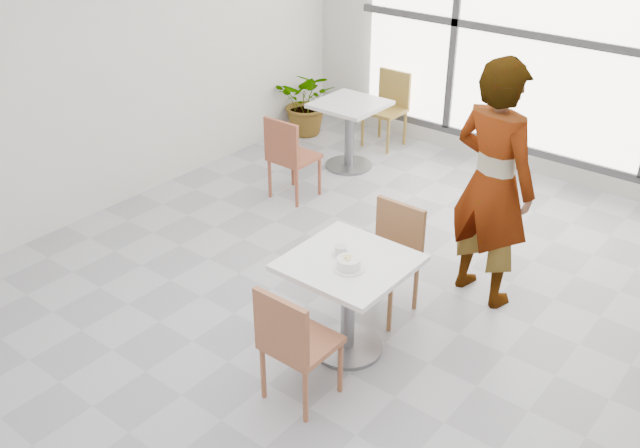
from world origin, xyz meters
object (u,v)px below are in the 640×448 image
Objects in this scene: chair_near at (293,340)px; oatmeal_bowl at (349,263)px; bg_chair_left_near at (289,153)px; chair_far at (391,252)px; bg_chair_left_far at (389,103)px; coffee_cup at (341,251)px; bg_table_left at (350,126)px; main_table at (348,288)px; plant_left at (308,102)px; person at (493,184)px.

oatmeal_bowl is (0.01, 0.57, 0.29)m from chair_near.
oatmeal_bowl is 0.24× the size of bg_chair_left_near.
chair_far is 3.37m from bg_chair_left_far.
coffee_cup reaches higher than bg_table_left.
bg_table_left is (-1.91, 2.58, -0.04)m from main_table.
oatmeal_bowl is at bearing -37.09° from coffee_cup.
main_table is 4.22m from plant_left.
person is at bearing 75.24° from oatmeal_bowl.
chair_near is at bearing -78.29° from coffee_cup.
coffee_cup is 0.21× the size of bg_table_left.
bg_chair_left_near is at bearing 139.65° from coffee_cup.
oatmeal_bowl is (0.12, -0.72, 0.29)m from chair_far.
person reaches higher than plant_left.
person is (0.35, 1.33, 0.19)m from oatmeal_bowl.
chair_far is at bearing -46.64° from bg_table_left.
plant_left is (-2.89, 3.07, -0.11)m from main_table.
person is at bearing 52.54° from chair_far.
bg_table_left is (-1.82, 2.56, -0.29)m from coffee_cup.
bg_table_left is at bearing -26.37° from plant_left.
chair_far is at bearing -40.79° from plant_left.
bg_table_left is at bearing 125.42° from coffee_cup.
oatmeal_bowl is at bearing -53.61° from bg_table_left.
person reaches higher than oatmeal_bowl.
bg_table_left is at bearing -18.09° from person.
chair_far reaches higher than oatmeal_bowl.
chair_far is 1.06× the size of plant_left.
coffee_cup is 3.15m from bg_table_left.
oatmeal_bowl is at bearing -80.29° from chair_far.
person reaches higher than coffee_cup.
bg_table_left is at bearing -89.89° from bg_chair_left_near.
chair_near is at bearing -63.77° from bg_chair_left_far.
oatmeal_bowl is (0.06, -0.09, 0.27)m from main_table.
main_table is 0.66m from chair_near.
coffee_cup is 3.89m from bg_chair_left_far.
bg_chair_left_far is (-1.87, 3.40, -0.28)m from coffee_cup.
bg_chair_left_far is at bearing 20.50° from plant_left.
person is 2.25× the size of bg_chair_left_near.
coffee_cup is 0.18× the size of bg_chair_left_far.
chair_near is at bearing -58.80° from bg_table_left.
plant_left is at bearing 153.63° from bg_table_left.
plant_left is at bearing -51.67° from chair_near.
chair_near is 3.78m from bg_table_left.
chair_near reaches higher than plant_left.
main_table is at bearing -53.55° from bg_table_left.
coffee_cup is at bearing 142.91° from oatmeal_bowl.
chair_near reaches higher than main_table.
plant_left is (-2.80, 3.05, -0.37)m from coffee_cup.
bg_chair_left_near is (-1.97, 1.66, -0.29)m from oatmeal_bowl.
oatmeal_bowl is at bearing -55.39° from main_table.
person is at bearing 172.09° from bg_chair_left_near.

